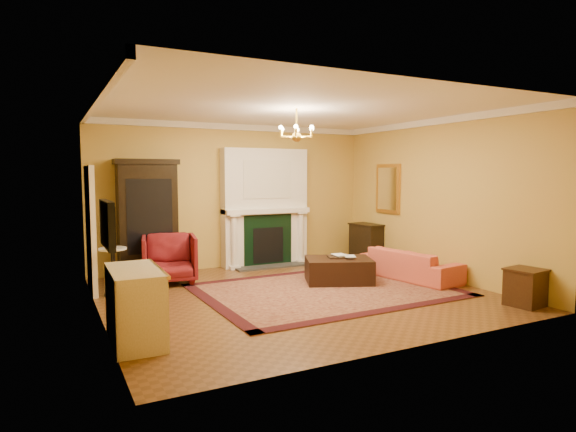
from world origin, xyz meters
TOP-DOWN VIEW (x-y plane):
  - floor at (0.00, 0.00)m, footprint 6.00×5.50m
  - ceiling at (0.00, 0.00)m, footprint 6.00×5.50m
  - wall_back at (0.00, 2.76)m, footprint 6.00×0.02m
  - wall_front at (0.00, -2.76)m, footprint 6.00×0.02m
  - wall_left at (-3.01, 0.00)m, footprint 0.02×5.50m
  - wall_right at (3.01, 0.00)m, footprint 0.02×5.50m
  - fireplace at (0.60, 2.57)m, footprint 1.90×0.70m
  - crown_molding at (0.00, 0.96)m, footprint 6.00×5.50m
  - doorway at (-2.95, 1.70)m, footprint 0.08×1.05m
  - tv_panel at (-2.95, -0.60)m, footprint 0.09×0.95m
  - gilt_mirror at (2.97, 1.40)m, footprint 0.06×0.76m
  - chandelier at (-0.00, 0.00)m, footprint 0.63×0.55m
  - oriental_rug at (0.55, -0.01)m, footprint 4.16×3.16m
  - china_cabinet at (-1.89, 2.49)m, footprint 1.08×0.50m
  - wingback_armchair at (-1.65, 1.77)m, footprint 1.08×1.03m
  - pedestal_table at (-2.68, 1.26)m, footprint 0.44×0.44m
  - commode at (-2.73, -1.12)m, footprint 0.57×1.17m
  - coral_sofa at (2.43, 0.04)m, footprint 0.86×1.98m
  - end_table at (2.72, -2.16)m, footprint 0.52×0.52m
  - console_table at (2.78, 1.88)m, footprint 0.49×0.77m
  - leather_ottoman at (1.07, 0.39)m, footprint 1.40×1.23m
  - ottoman_tray at (1.13, 0.45)m, footprint 0.51×0.46m
  - book_a at (1.03, 0.46)m, footprint 0.22×0.04m
  - book_b at (1.15, 0.32)m, footprint 0.18×0.10m
  - topiary_left at (-0.03, 2.53)m, footprint 0.14×0.14m
  - topiary_right at (1.37, 2.53)m, footprint 0.16×0.16m

SIDE VIEW (x-z plane):
  - floor at x=0.00m, z-range -0.02..0.00m
  - oriental_rug at x=0.55m, z-range 0.00..0.02m
  - leather_ottoman at x=1.07m, z-range 0.02..0.45m
  - end_table at x=2.72m, z-range 0.00..0.53m
  - coral_sofa at x=2.43m, z-range 0.00..0.75m
  - console_table at x=2.78m, z-range 0.00..0.82m
  - commode at x=-2.73m, z-range 0.00..0.87m
  - pedestal_table at x=-2.68m, z-range 0.06..0.84m
  - ottoman_tray at x=1.13m, z-range 0.45..0.48m
  - wingback_armchair at x=-1.65m, z-range 0.00..0.96m
  - book_b at x=1.15m, z-range 0.48..0.73m
  - book_a at x=1.03m, z-range 0.48..0.77m
  - doorway at x=-2.95m, z-range 0.00..2.10m
  - china_cabinet at x=-1.89m, z-range 0.00..2.14m
  - fireplace at x=0.60m, z-range -0.06..2.44m
  - tv_panel at x=-2.95m, z-range 1.06..1.64m
  - topiary_left at x=-0.03m, z-range 1.25..1.63m
  - topiary_right at x=1.37m, z-range 1.25..1.69m
  - wall_back at x=0.00m, z-range 0.00..3.00m
  - wall_front at x=0.00m, z-range 0.00..3.00m
  - wall_left at x=-3.01m, z-range 0.00..3.00m
  - wall_right at x=3.01m, z-range 0.00..3.00m
  - gilt_mirror at x=2.97m, z-range 1.12..2.17m
  - chandelier at x=0.00m, z-range 2.34..2.87m
  - crown_molding at x=0.00m, z-range 2.88..3.00m
  - ceiling at x=0.00m, z-range 3.00..3.02m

